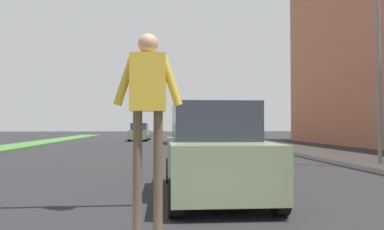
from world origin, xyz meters
The scene contains 8 objects.
ground_plane centered at (0.00, 30.00, 0.00)m, with size 140.00×140.00×0.00m, color #262628.
sidewalk_right centered at (9.33, 28.00, 0.07)m, with size 3.00×64.00×0.15m, color #9E9991.
street_lamp_right centered at (8.73, 16.98, 4.59)m, with size 1.02×0.24×7.50m.
pedestrian_performer centered at (0.90, 8.36, 1.66)m, with size 0.75×0.26×2.49m.
suv_crossing centered at (2.19, 12.36, 0.93)m, with size 2.02×4.63×1.97m.
sedan_midblock centered at (3.83, 28.30, 0.78)m, with size 2.01×4.12×1.69m.
sedan_distant centered at (-0.71, 41.48, 0.80)m, with size 2.04×4.62×1.72m.
truck_box_delivery centered at (3.52, 35.76, 1.63)m, with size 2.40×6.20×3.10m.
Camera 1 is at (1.00, 4.27, 1.50)m, focal length 35.43 mm.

